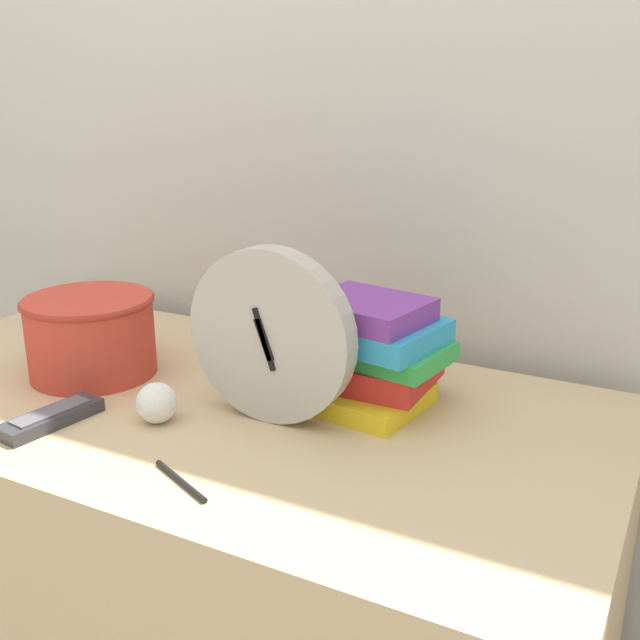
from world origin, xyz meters
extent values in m
cube|color=beige|center=(0.00, 0.74, 1.20)|extent=(6.00, 0.04, 2.40)
cube|color=tan|center=(0.00, 0.33, 0.36)|extent=(1.28, 0.67, 0.72)
cylinder|color=#B7B2A8|center=(0.13, 0.31, 0.85)|extent=(0.26, 0.04, 0.26)
cylinder|color=white|center=(0.13, 0.30, 0.85)|extent=(0.23, 0.01, 0.23)
cube|color=black|center=(0.13, 0.30, 0.85)|extent=(0.03, 0.01, 0.06)
cube|color=black|center=(0.13, 0.30, 0.85)|extent=(0.04, 0.01, 0.09)
cylinder|color=black|center=(0.13, 0.30, 0.85)|extent=(0.01, 0.00, 0.01)
cube|color=yellow|center=(0.21, 0.42, 0.73)|extent=(0.24, 0.19, 0.03)
cube|color=red|center=(0.22, 0.45, 0.77)|extent=(0.22, 0.16, 0.04)
cube|color=green|center=(0.24, 0.44, 0.80)|extent=(0.23, 0.17, 0.03)
cube|color=#2D9ED1|center=(0.24, 0.44, 0.84)|extent=(0.23, 0.20, 0.04)
cube|color=#7A3899|center=(0.23, 0.43, 0.87)|extent=(0.20, 0.17, 0.03)
cylinder|color=#C63D2D|center=(-0.24, 0.33, 0.78)|extent=(0.22, 0.22, 0.14)
torus|color=#9F3024|center=(-0.24, 0.33, 0.85)|extent=(0.22, 0.22, 0.01)
cube|color=#333338|center=(-0.15, 0.14, 0.73)|extent=(0.07, 0.16, 0.02)
cube|color=#59595E|center=(-0.15, 0.14, 0.74)|extent=(0.05, 0.12, 0.00)
sphere|color=white|center=(-0.02, 0.22, 0.75)|extent=(0.06, 0.06, 0.06)
cylinder|color=black|center=(0.13, 0.09, 0.72)|extent=(0.11, 0.06, 0.01)
camera|label=1|loc=(0.67, -0.57, 1.21)|focal=42.00mm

